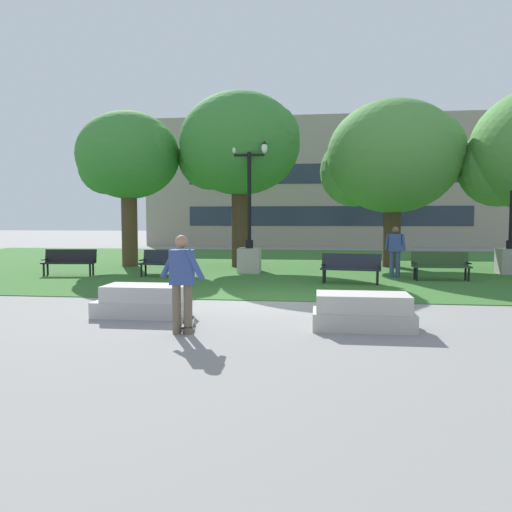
% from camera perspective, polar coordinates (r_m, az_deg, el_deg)
% --- Properties ---
extents(ground_plane, '(140.00, 140.00, 0.00)m').
position_cam_1_polar(ground_plane, '(12.08, 2.64, -5.21)').
color(ground_plane, gray).
extents(grass_lawn, '(40.00, 20.00, 0.02)m').
position_cam_1_polar(grass_lawn, '(21.99, 4.64, -0.92)').
color(grass_lawn, '#336628').
rests_on(grass_lawn, ground).
extents(concrete_block_center, '(1.85, 0.90, 0.64)m').
position_cam_1_polar(concrete_block_center, '(10.50, -12.82, -5.05)').
color(concrete_block_center, '#BCB7B2').
rests_on(concrete_block_center, ground).
extents(concrete_block_left, '(1.80, 0.90, 0.64)m').
position_cam_1_polar(concrete_block_left, '(9.28, 12.09, -6.27)').
color(concrete_block_left, '#B2ADA3').
rests_on(concrete_block_left, ground).
extents(person_skateboarder, '(0.86, 0.34, 1.71)m').
position_cam_1_polar(person_skateboarder, '(8.67, -8.45, -2.55)').
color(person_skateboarder, brown).
rests_on(person_skateboarder, ground).
extents(skateboard, '(0.40, 1.04, 0.14)m').
position_cam_1_polar(skateboard, '(9.21, -7.77, -7.69)').
color(skateboard, black).
rests_on(skateboard, ground).
extents(park_bench_near_left, '(1.85, 0.74, 0.90)m').
position_cam_1_polar(park_bench_near_left, '(18.62, -20.53, -0.48)').
color(park_bench_near_left, black).
rests_on(park_bench_near_left, grass_lawn).
extents(park_bench_near_right, '(1.85, 0.74, 0.90)m').
position_cam_1_polar(park_bench_near_right, '(17.26, -10.21, -0.63)').
color(park_bench_near_right, '#1E232D').
rests_on(park_bench_near_right, grass_lawn).
extents(park_bench_far_left, '(1.81, 0.58, 0.90)m').
position_cam_1_polar(park_bench_far_left, '(17.12, 20.35, -0.86)').
color(park_bench_far_left, '#284723').
rests_on(park_bench_far_left, grass_lawn).
extents(park_bench_far_right, '(1.86, 0.78, 0.90)m').
position_cam_1_polar(park_bench_far_right, '(15.53, 10.79, -1.17)').
color(park_bench_far_right, '#1E232D').
rests_on(park_bench_far_right, grass_lawn).
extents(lamp_post_right, '(1.32, 0.80, 4.93)m').
position_cam_1_polar(lamp_post_right, '(20.06, 27.06, 1.03)').
color(lamp_post_right, gray).
rests_on(lamp_post_right, grass_lawn).
extents(lamp_post_center, '(1.32, 0.80, 4.77)m').
position_cam_1_polar(lamp_post_center, '(18.22, -0.77, 1.14)').
color(lamp_post_center, '#ADA89E').
rests_on(lamp_post_center, grass_lawn).
extents(tree_far_left, '(5.63, 5.36, 6.77)m').
position_cam_1_polar(tree_far_left, '(21.35, 15.22, 10.70)').
color(tree_far_left, '#42301E').
rests_on(tree_far_left, grass_lawn).
extents(tree_far_right, '(4.41, 4.20, 6.37)m').
position_cam_1_polar(tree_far_right, '(21.62, -14.51, 10.84)').
color(tree_far_right, '#4C3823').
rests_on(tree_far_right, grass_lawn).
extents(tree_near_right, '(5.12, 4.88, 7.09)m').
position_cam_1_polar(tree_near_right, '(20.76, -2.02, 12.47)').
color(tree_near_right, '#42301E').
rests_on(tree_near_right, grass_lawn).
extents(person_bystander_near_lawn, '(0.68, 0.34, 1.71)m').
position_cam_1_polar(person_bystander_near_lawn, '(17.49, 15.61, 0.81)').
color(person_bystander_near_lawn, '#384C7A').
rests_on(person_bystander_near_lawn, grass_lawn).
extents(building_facade_distant, '(26.66, 1.03, 9.33)m').
position_cam_1_polar(building_facade_distant, '(36.48, 8.15, 8.41)').
color(building_facade_distant, gray).
rests_on(building_facade_distant, ground).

